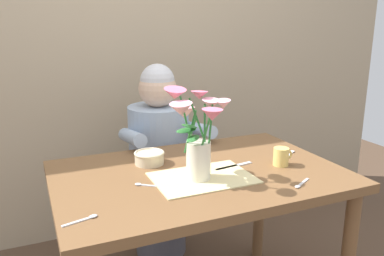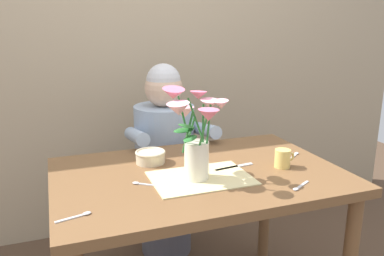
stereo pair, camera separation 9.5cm
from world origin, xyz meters
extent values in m
cube|color=tan|center=(0.00, 1.05, 1.25)|extent=(4.00, 0.10, 2.50)
cube|color=brown|center=(0.00, 0.00, 0.72)|extent=(1.20, 0.80, 0.04)
cylinder|color=brown|center=(-0.54, 0.34, 0.35)|extent=(0.06, 0.06, 0.70)
cylinder|color=brown|center=(0.54, 0.34, 0.35)|extent=(0.06, 0.06, 0.70)
cylinder|color=#4C4C56|center=(0.03, 0.62, 0.20)|extent=(0.30, 0.30, 0.40)
cylinder|color=#99ADC6|center=(0.03, 0.62, 0.65)|extent=(0.34, 0.34, 0.50)
sphere|color=#DBB293|center=(0.03, 0.62, 1.00)|extent=(0.21, 0.21, 0.21)
sphere|color=silver|center=(0.03, 0.62, 1.04)|extent=(0.19, 0.19, 0.19)
cylinder|color=#99ADC6|center=(-0.16, 0.48, 0.78)|extent=(0.07, 0.33, 0.12)
cylinder|color=#99ADC6|center=(0.22, 0.48, 0.78)|extent=(0.07, 0.33, 0.12)
cube|color=beige|center=(-0.02, -0.08, 0.74)|extent=(0.40, 0.28, 0.00)
cylinder|color=silver|center=(-0.04, -0.08, 0.82)|extent=(0.10, 0.10, 0.16)
cylinder|color=#2D7533|center=(-0.01, -0.07, 0.95)|extent=(0.03, 0.05, 0.19)
cone|color=pink|center=(0.02, -0.07, 1.04)|extent=(0.07, 0.08, 0.04)
sphere|color=#E5D14C|center=(0.02, -0.07, 1.05)|extent=(0.02, 0.02, 0.02)
cylinder|color=#2D7533|center=(-0.02, -0.05, 0.96)|extent=(0.07, 0.04, 0.21)
cone|color=#DB6684|center=(-0.01, -0.03, 1.07)|extent=(0.10, 0.10, 0.04)
sphere|color=#E5D14C|center=(-0.01, -0.03, 1.08)|extent=(0.02, 0.02, 0.02)
cylinder|color=#2D7533|center=(-0.05, -0.03, 0.92)|extent=(0.04, 0.03, 0.14)
cone|color=pink|center=(-0.06, 0.02, 1.00)|extent=(0.11, 0.11, 0.05)
sphere|color=#E5D14C|center=(-0.06, 0.02, 1.00)|extent=(0.02, 0.02, 0.02)
cylinder|color=#2D7533|center=(-0.08, -0.05, 0.97)|extent=(0.06, 0.02, 0.23)
cone|color=#DB6684|center=(-0.11, -0.02, 1.08)|extent=(0.10, 0.10, 0.06)
sphere|color=#E5D14C|center=(-0.11, -0.02, 1.09)|extent=(0.02, 0.02, 0.02)
cylinder|color=#2D7533|center=(-0.08, -0.08, 0.94)|extent=(0.03, 0.06, 0.18)
cone|color=pink|center=(-0.12, -0.09, 1.04)|extent=(0.13, 0.13, 0.06)
sphere|color=#E5D14C|center=(-0.12, -0.09, 1.04)|extent=(0.02, 0.02, 0.02)
cylinder|color=#2D7533|center=(-0.04, -0.13, 0.94)|extent=(0.03, 0.05, 0.17)
cone|color=#DB6684|center=(-0.03, -0.18, 1.03)|extent=(0.11, 0.11, 0.05)
sphere|color=#E5D14C|center=(-0.03, -0.18, 1.03)|extent=(0.02, 0.02, 0.02)
cylinder|color=#2D7533|center=(0.00, -0.10, 0.95)|extent=(0.03, 0.02, 0.20)
cone|color=pink|center=(0.04, -0.13, 1.05)|extent=(0.09, 0.09, 0.04)
sphere|color=#E5D14C|center=(0.04, -0.13, 1.06)|extent=(0.02, 0.02, 0.02)
ellipsoid|color=#2D7533|center=(-0.10, -0.09, 0.96)|extent=(0.10, 0.06, 0.02)
ellipsoid|color=#2D7533|center=(-0.08, -0.12, 0.93)|extent=(0.09, 0.09, 0.01)
ellipsoid|color=#2D7533|center=(-0.09, -0.11, 0.97)|extent=(0.10, 0.08, 0.04)
cylinder|color=beige|center=(-0.16, 0.18, 0.77)|extent=(0.13, 0.13, 0.05)
torus|color=beige|center=(-0.16, 0.18, 0.79)|extent=(0.14, 0.14, 0.01)
cube|color=silver|center=(0.16, -0.01, 0.74)|extent=(0.19, 0.05, 0.00)
cylinder|color=#E5C666|center=(0.36, -0.07, 0.78)|extent=(0.07, 0.07, 0.08)
torus|color=#E5C666|center=(0.40, -0.07, 0.78)|extent=(0.04, 0.01, 0.04)
cube|color=silver|center=(-0.23, -0.07, 0.74)|extent=(0.09, 0.07, 0.00)
ellipsoid|color=silver|center=(-0.28, -0.04, 0.74)|extent=(0.03, 0.03, 0.01)
cube|color=silver|center=(0.33, -0.27, 0.74)|extent=(0.09, 0.06, 0.00)
ellipsoid|color=silver|center=(0.28, -0.30, 0.74)|extent=(0.03, 0.03, 0.01)
cube|color=silver|center=(0.48, 0.02, 0.74)|extent=(0.08, 0.07, 0.00)
ellipsoid|color=silver|center=(0.52, 0.05, 0.74)|extent=(0.03, 0.03, 0.01)
cube|color=silver|center=(-0.54, -0.25, 0.74)|extent=(0.10, 0.03, 0.00)
ellipsoid|color=silver|center=(-0.48, -0.23, 0.74)|extent=(0.03, 0.03, 0.01)
camera|label=1|loc=(-0.65, -1.42, 1.35)|focal=36.92mm
camera|label=2|loc=(-0.56, -1.46, 1.35)|focal=36.92mm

